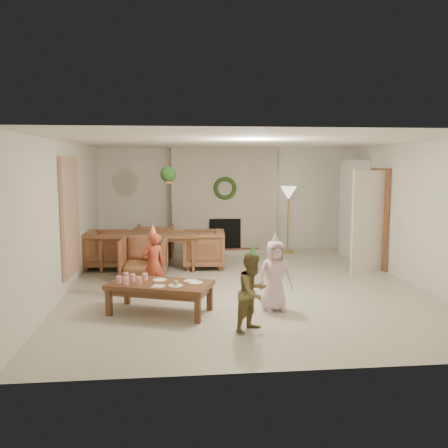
{
  "coord_description": "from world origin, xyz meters",
  "views": [
    {
      "loc": [
        -1.18,
        -8.17,
        2.16
      ],
      "look_at": [
        -0.3,
        0.4,
        1.05
      ],
      "focal_mm": 38.62,
      "sensor_mm": 36.0,
      "label": 1
    }
  ],
  "objects": [
    {
      "name": "coffee_leg_fl",
      "position": [
        -2.13,
        -1.44,
        0.19
      ],
      "size": [
        0.1,
        0.1,
        0.38
      ],
      "primitive_type": "cube",
      "rotation": [
        0.0,
        0.0,
        -0.35
      ],
      "color": "brown",
      "rests_on": "floor"
    },
    {
      "name": "dining_chair_far",
      "position": [
        -1.64,
        2.52,
        0.39
      ],
      "size": [
        0.89,
        0.91,
        0.78
      ],
      "primitive_type": "imported",
      "rotation": [
        0.0,
        0.0,
        3.07
      ],
      "color": "brown",
      "rests_on": "floor"
    },
    {
      "name": "child_red",
      "position": [
        -1.54,
        -0.5,
        0.52
      ],
      "size": [
        0.44,
        0.37,
        1.04
      ],
      "primitive_type": "imported",
      "rotation": [
        0.0,
        0.0,
        3.49
      ],
      "color": "#A73B23",
      "rests_on": "floor"
    },
    {
      "name": "napkin_left",
      "position": [
        -1.42,
        -1.59,
        0.45
      ],
      "size": [
        0.21,
        0.21,
        0.01
      ],
      "primitive_type": "cube",
      "rotation": [
        0.0,
        0.0,
        -0.35
      ],
      "color": "beige",
      "rests_on": "coffee_table_top"
    },
    {
      "name": "door_leaf",
      "position": [
        2.58,
        0.82,
        1.0
      ],
      "size": [
        0.77,
        0.32,
        2.0
      ],
      "primitive_type": "cube",
      "rotation": [
        0.0,
        0.0,
        -1.22
      ],
      "color": "beige",
      "rests_on": "floor"
    },
    {
      "name": "dining_chair_left",
      "position": [
        -2.58,
        1.7,
        0.39
      ],
      "size": [
        0.91,
        0.89,
        0.78
      ],
      "primitive_type": "imported",
      "rotation": [
        0.0,
        0.0,
        1.5
      ],
      "color": "brown",
      "rests_on": "floor"
    },
    {
      "name": "bookshelf_shelf_c",
      "position": [
        2.82,
        2.3,
        1.25
      ],
      "size": [
        0.3,
        0.92,
        0.03
      ],
      "primitive_type": "cube",
      "color": "white",
      "rests_on": "bookshelf_carcass"
    },
    {
      "name": "plate_a",
      "position": [
        -1.41,
        -1.24,
        0.45
      ],
      "size": [
        0.26,
        0.26,
        0.01
      ],
      "primitive_type": "cylinder",
      "rotation": [
        0.0,
        0.0,
        -0.35
      ],
      "color": "white",
      "rests_on": "coffee_table_top"
    },
    {
      "name": "party_hat_red",
      "position": [
        -1.54,
        -0.5,
        1.09
      ],
      "size": [
        0.14,
        0.14,
        0.2
      ],
      "primitive_type": "cone",
      "rotation": [
        0.0,
        0.0,
        0.0
      ],
      "color": "gold",
      "rests_on": "child_red"
    },
    {
      "name": "hanging_plant_pot",
      "position": [
        -1.3,
        1.5,
        1.8
      ],
      "size": [
        0.16,
        0.16,
        0.12
      ],
      "primitive_type": "cylinder",
      "color": "#AE6938",
      "rests_on": "hanging_plant_cord"
    },
    {
      "name": "cup_d",
      "position": [
        -1.81,
        -1.24,
        0.5
      ],
      "size": [
        0.1,
        0.1,
        0.1
      ],
      "primitive_type": "cylinder",
      "rotation": [
        0.0,
        0.0,
        -0.35
      ],
      "color": "white",
      "rests_on": "coffee_table_top"
    },
    {
      "name": "floor_lamp_base",
      "position": [
        1.51,
        3.0,
        0.02
      ],
      "size": [
        0.3,
        0.3,
        0.03
      ],
      "primitive_type": "cylinder",
      "color": "gold",
      "rests_on": "floor"
    },
    {
      "name": "books_row_lower",
      "position": [
        2.8,
        2.15,
        0.59
      ],
      "size": [
        0.2,
        0.4,
        0.24
      ],
      "primitive_type": "cube",
      "color": "maroon",
      "rests_on": "bookshelf_shelf_a"
    },
    {
      "name": "bookshelf_shelf_b",
      "position": [
        2.82,
        2.3,
        0.85
      ],
      "size": [
        0.3,
        0.92,
        0.03
      ],
      "primitive_type": "cube",
      "color": "white",
      "rests_on": "bookshelf_carcass"
    },
    {
      "name": "books_row_upper",
      "position": [
        2.8,
        2.2,
        1.38
      ],
      "size": [
        0.2,
        0.36,
        0.22
      ],
      "primitive_type": "cube",
      "color": "#A28922",
      "rests_on": "bookshelf_shelf_c"
    },
    {
      "name": "floor_lamp_shade",
      "position": [
        1.51,
        3.0,
        1.43
      ],
      "size": [
        0.38,
        0.38,
        0.32
      ],
      "primitive_type": "cone",
      "rotation": [
        3.14,
        0.0,
        0.0
      ],
      "color": "beige",
      "rests_on": "floor_lamp_post"
    },
    {
      "name": "bookshelf_shelf_d",
      "position": [
        2.82,
        2.3,
        1.65
      ],
      "size": [
        0.3,
        0.92,
        0.03
      ],
      "primitive_type": "cube",
      "color": "white",
      "rests_on": "bookshelf_carcass"
    },
    {
      "name": "cup_c",
      "position": [
        -1.88,
        -1.45,
        0.5
      ],
      "size": [
        0.1,
        0.1,
        0.1
      ],
      "primitive_type": "cylinder",
      "rotation": [
        0.0,
        0.0,
        -0.35
      ],
      "color": "white",
      "rests_on": "coffee_table_top"
    },
    {
      "name": "ceiling",
      "position": [
        0.0,
        0.0,
        2.5
      ],
      "size": [
        7.0,
        7.0,
        0.0
      ],
      "primitive_type": "plane",
      "rotation": [
        3.14,
        0.0,
        0.0
      ],
      "color": "white",
      "rests_on": "wall_back"
    },
    {
      "name": "cup_e",
      "position": [
        -1.7,
        -1.42,
        0.5
      ],
      "size": [
        0.1,
        0.1,
        0.1
      ],
      "primitive_type": "cylinder",
      "rotation": [
        0.0,
        0.0,
        -0.35
      ],
      "color": "white",
      "rests_on": "coffee_table_top"
    },
    {
      "name": "curtain_panel",
      "position": [
        -2.96,
        0.2,
        1.25
      ],
      "size": [
        0.06,
        1.2,
        2.0
      ],
      "primitive_type": "cube",
      "color": "#D0B193",
      "rests_on": "wall_left"
    },
    {
      "name": "coffee_leg_bl",
      "position": [
        -1.92,
        -0.88,
        0.19
      ],
      "size": [
        0.1,
        0.1,
        0.38
      ],
      "primitive_type": "cube",
      "rotation": [
        0.0,
        0.0,
        -0.35
      ],
      "color": "brown",
      "rests_on": "floor"
    },
    {
      "name": "wall_right",
      "position": [
        3.0,
        0.0,
        1.25
      ],
      "size": [
        0.0,
        7.0,
        7.0
      ],
      "primitive_type": "plane",
      "rotation": [
        1.57,
        0.0,
        -1.57
      ],
      "color": "silver",
      "rests_on": "floor"
    },
    {
      "name": "plate_c",
      "position": [
        -0.9,
        -1.45,
        0.45
      ],
      "size": [
        0.26,
        0.26,
        0.01
      ],
      "primitive_type": "cylinder",
      "rotation": [
        0.0,
        0.0,
        -0.35
      ],
      "color": "white",
      "rests_on": "coffee_table_top"
    },
    {
      "name": "floor",
      "position": [
        0.0,
        0.0,
        0.0
      ],
      "size": [
        7.0,
        7.0,
        0.0
      ],
      "primitive_type": "plane",
      "color": "#B7B29E",
      "rests_on": "ground"
    },
    {
      "name": "coffee_leg_br",
      "position": [
        -0.69,
        -1.33,
        0.19
      ],
      "size": [
        0.1,
        0.1,
        0.38
      ],
      "primitive_type": "cube",
      "rotation": [
        0.0,
        0.0,
        -0.35
      ],
      "color": "brown",
      "rests_on": "floor"
    },
    {
      "name": "fireplace_firebox",
      "position": [
        0.0,
        3.12,
        0.45
      ],
      "size": [
        0.75,
        0.12,
        0.75
      ],
      "primitive_type": "cube",
      "color": "black",
      "rests_on": "floor"
    },
    {
      "name": "bookshelf_carcass",
      "position": [
        2.84,
        2.3,
        1.1
      ],
      "size": [
        0.3,
        1.0,
        2.2
      ],
      "primitive_type": "cube",
      "color": "white",
      "rests_on": "floor"
    },
    {
      "name": "coffee_table_apron",
      "position": [
        -1.41,
        -1.38,
        0.33
      ],
      "size": [
        1.47,
        1.03,
        0.09
      ],
      "primitive_type": "cube",
      "rotation": [
        0.0,
        0.0,
        -0.35
      ],
      "color": "brown",
      "rests_on": "floor"
    },
    {
      "name": "cup_a",
      "position": [
        -1.99,
        -1.35,
        0.5
      ],
      "size": [
        0.1,
        0.1,
        0.1
      ],
      "primitive_type": "cylinder",
      "rotation": [
        0.0,
        0.0,
        -0.35
      ],
      "color": "white",
      "rests_on": "coffee_table_top"
    },
    {
      "name": "child_plaid",
      "position": [
        -0.2,
        -2.25,
        0.51
      ],
      "size": [
        0.62,
        0.62,
        1.02
      ],
      "primitive_type": "imported",
      "rotation": [
        0.0,
        0.0,
        0.75
      ],
      "color": "brown",
      "rests_on": "floor"
    },
    {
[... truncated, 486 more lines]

